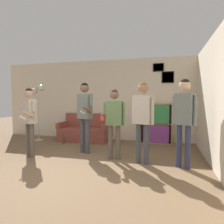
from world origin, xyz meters
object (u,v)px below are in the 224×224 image
(person_player_foreground_left, at_px, (29,115))
(bottle_on_floor, at_px, (63,140))
(floor_lamp, at_px, (38,97))
(couch, at_px, (85,132))
(person_player_foreground_center, at_px, (85,109))
(bookshelf, at_px, (156,124))
(person_spectator_far_right, at_px, (184,113))
(person_watcher_holding_cup, at_px, (114,117))
(person_spectator_near_bookshelf, at_px, (143,114))

(person_player_foreground_left, height_order, bottle_on_floor, person_player_foreground_left)
(floor_lamp, height_order, bottle_on_floor, floor_lamp)
(couch, xyz_separation_m, bottle_on_floor, (-0.45, -0.62, -0.18))
(floor_lamp, height_order, person_player_foreground_center, floor_lamp)
(person_player_foreground_left, bearing_deg, person_player_foreground_center, 29.90)
(floor_lamp, bearing_deg, bottle_on_floor, -11.29)
(bookshelf, height_order, bottle_on_floor, bookshelf)
(bookshelf, distance_m, person_spectator_far_right, 2.32)
(person_player_foreground_left, bearing_deg, floor_lamp, 119.78)
(person_watcher_holding_cup, bearing_deg, person_spectator_near_bookshelf, -12.21)
(couch, xyz_separation_m, person_player_foreground_center, (0.62, -1.45, 0.83))
(couch, height_order, bottle_on_floor, couch)
(bookshelf, distance_m, person_player_foreground_center, 2.43)
(person_player_foreground_center, bearing_deg, bottle_on_floor, 142.39)
(bookshelf, bearing_deg, person_player_foreground_left, -141.00)
(couch, bearing_deg, person_spectator_far_right, -33.83)
(bookshelf, bearing_deg, person_player_foreground_center, -135.99)
(person_spectator_far_right, relative_size, bottle_on_floor, 6.12)
(couch, distance_m, floor_lamp, 1.93)
(bookshelf, bearing_deg, person_spectator_near_bookshelf, -95.01)
(person_watcher_holding_cup, bearing_deg, person_spectator_far_right, -8.02)
(person_player_foreground_center, bearing_deg, floor_lamp, 153.80)
(bookshelf, height_order, person_spectator_near_bookshelf, person_spectator_near_bookshelf)
(person_spectator_far_right, height_order, bottle_on_floor, person_spectator_far_right)
(person_spectator_near_bookshelf, height_order, person_spectator_far_right, person_spectator_far_right)
(floor_lamp, bearing_deg, couch, 15.82)
(couch, xyz_separation_m, person_player_foreground_left, (-0.51, -2.11, 0.71))
(person_player_foreground_left, height_order, person_spectator_far_right, person_spectator_far_right)
(person_player_foreground_center, relative_size, bottle_on_floor, 6.18)
(bookshelf, relative_size, person_spectator_near_bookshelf, 0.71)
(person_player_foreground_left, xyz_separation_m, bottle_on_floor, (0.06, 1.48, -0.89))
(bookshelf, relative_size, person_watcher_holding_cup, 0.77)
(couch, height_order, person_player_foreground_center, person_player_foreground_center)
(bottle_on_floor, bearing_deg, floor_lamp, 168.71)
(bookshelf, xyz_separation_m, person_player_foreground_left, (-2.84, -2.30, 0.39))
(person_player_foreground_center, distance_m, bottle_on_floor, 1.69)
(person_player_foreground_center, bearing_deg, person_spectator_near_bookshelf, -17.11)
(couch, height_order, floor_lamp, floor_lamp)
(couch, distance_m, person_spectator_far_right, 3.66)
(couch, bearing_deg, person_watcher_holding_cup, -50.17)
(couch, bearing_deg, person_spectator_near_bookshelf, -41.86)
(person_player_foreground_left, relative_size, person_watcher_holding_cup, 1.02)
(bookshelf, relative_size, person_player_foreground_left, 0.75)
(person_spectator_near_bookshelf, bearing_deg, floor_lamp, 157.48)
(couch, bearing_deg, bookshelf, 4.81)
(person_spectator_far_right, bearing_deg, couch, 146.17)
(person_player_foreground_center, xyz_separation_m, bottle_on_floor, (-1.08, 0.83, -1.01))
(couch, xyz_separation_m, person_watcher_holding_cup, (1.48, -1.78, 0.68))
(bottle_on_floor, bearing_deg, couch, 53.94)
(person_player_foreground_left, distance_m, person_spectator_far_right, 3.48)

